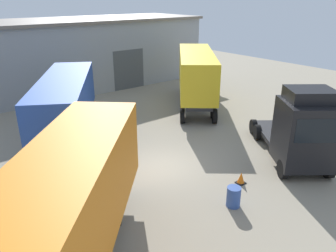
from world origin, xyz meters
name	(u,v)px	position (x,y,z in m)	size (l,w,h in m)	color
ground_plane	(162,166)	(0.00, 0.00, 0.00)	(60.00, 60.00, 0.00)	gray
warehouse_building	(37,58)	(0.00, 17.92, 3.12)	(31.89, 8.35, 6.22)	#93999E
tractor_unit_black	(302,131)	(5.38, -4.30, 1.97)	(5.96, 6.68, 4.20)	black
container_trailer_green	(49,237)	(-7.30, -4.95, 2.67)	(9.93, 10.59, 4.22)	orange
container_trailer_red	(196,73)	(8.28, 6.41, 2.64)	(8.16, 9.05, 4.17)	yellow
container_trailer_grey	(66,102)	(-2.44, 5.85, 2.50)	(6.97, 9.51, 3.91)	#2347A3
oil_drum	(234,197)	(0.24, -4.51, 0.44)	(0.58, 0.58, 0.88)	#33519E
traffic_cone	(241,178)	(1.89, -3.56, 0.25)	(0.40, 0.40, 0.55)	black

